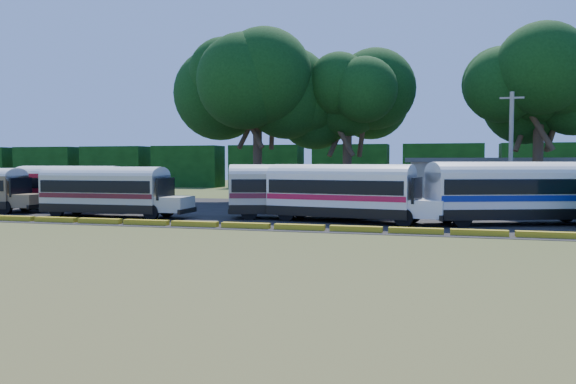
% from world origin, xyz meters
% --- Properties ---
extents(ground, '(160.00, 160.00, 0.00)m').
position_xyz_m(ground, '(0.00, 0.00, 0.00)').
color(ground, '#39531B').
rests_on(ground, ground).
extents(asphalt_strip, '(64.00, 24.00, 0.02)m').
position_xyz_m(asphalt_strip, '(1.00, 12.00, 0.01)').
color(asphalt_strip, black).
rests_on(asphalt_strip, ground).
extents(curb, '(53.70, 0.45, 0.30)m').
position_xyz_m(curb, '(-0.00, 1.00, 0.15)').
color(curb, gold).
rests_on(curb, ground).
extents(terminal_building, '(19.00, 9.00, 4.00)m').
position_xyz_m(terminal_building, '(18.00, 30.00, 2.03)').
color(terminal_building, beige).
rests_on(terminal_building, ground).
extents(treeline_backdrop, '(130.00, 4.00, 6.00)m').
position_xyz_m(treeline_backdrop, '(0.00, 48.00, 3.00)').
color(treeline_backdrop, black).
rests_on(treeline_backdrop, ground).
extents(bus_red, '(10.14, 2.75, 3.31)m').
position_xyz_m(bus_red, '(-14.90, 8.57, 1.90)').
color(bus_red, black).
rests_on(bus_red, ground).
extents(bus_cream_west, '(10.04, 2.60, 3.29)m').
position_xyz_m(bus_cream_west, '(-9.25, 4.55, 1.86)').
color(bus_cream_west, black).
rests_on(bus_cream_west, ground).
extents(bus_cream_east, '(10.77, 5.40, 3.44)m').
position_xyz_m(bus_cream_east, '(3.11, 6.99, 1.95)').
color(bus_cream_east, black).
rests_on(bus_cream_east, ground).
extents(bus_white_red, '(10.80, 4.24, 3.46)m').
position_xyz_m(bus_white_red, '(6.11, 5.48, 1.96)').
color(bus_white_red, black).
rests_on(bus_white_red, ground).
extents(bus_white_blue, '(11.21, 6.32, 3.61)m').
position_xyz_m(bus_white_blue, '(15.62, 6.58, 2.04)').
color(bus_white_blue, black).
rests_on(bus_white_blue, ground).
extents(tree_west, '(11.20, 11.20, 14.86)m').
position_xyz_m(tree_west, '(-4.06, 19.94, 10.71)').
color(tree_west, '#3C2D1E').
rests_on(tree_west, ground).
extents(tree_center, '(9.34, 9.34, 12.71)m').
position_xyz_m(tree_center, '(3.71, 21.71, 9.23)').
color(tree_center, '#3C2D1E').
rests_on(tree_center, ground).
extents(tree_east, '(9.13, 9.13, 13.40)m').
position_xyz_m(tree_east, '(19.17, 20.81, 9.98)').
color(tree_east, '#3C2D1E').
rests_on(tree_east, ground).
extents(utility_pole, '(1.60, 0.30, 8.49)m').
position_xyz_m(utility_pole, '(16.41, 14.42, 4.36)').
color(utility_pole, gray).
rests_on(utility_pole, ground).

